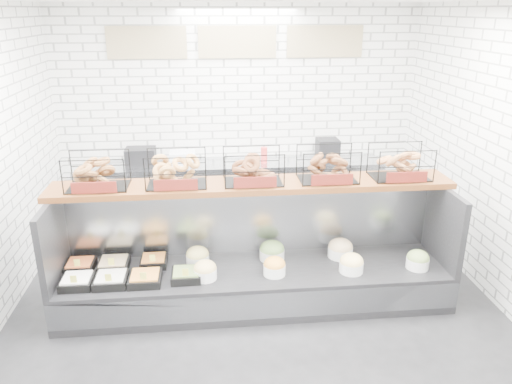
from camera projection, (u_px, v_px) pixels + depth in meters
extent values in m
plane|color=black|center=(258.00, 317.00, 5.02)|extent=(5.50, 5.50, 0.00)
cube|color=white|center=(238.00, 115.00, 7.07)|extent=(5.00, 0.02, 3.00)
cube|color=tan|center=(147.00, 43.00, 6.58)|extent=(1.05, 0.03, 0.42)
cube|color=tan|center=(237.00, 42.00, 6.70)|extent=(1.05, 0.03, 0.42)
cube|color=tan|center=(325.00, 41.00, 6.81)|extent=(1.05, 0.03, 0.42)
cube|color=black|center=(255.00, 284.00, 5.23)|extent=(4.00, 0.90, 0.40)
cube|color=#93969B|center=(260.00, 306.00, 4.82)|extent=(4.00, 0.03, 0.28)
cube|color=#93969B|center=(252.00, 217.00, 5.41)|extent=(4.00, 0.08, 0.80)
cube|color=black|center=(54.00, 241.00, 4.84)|extent=(0.06, 0.90, 0.80)
cube|color=black|center=(443.00, 224.00, 5.21)|extent=(0.06, 0.90, 0.80)
cube|color=black|center=(77.00, 282.00, 4.81)|extent=(0.30, 0.30, 0.08)
cube|color=white|center=(77.00, 279.00, 4.80)|extent=(0.26, 0.26, 0.04)
cube|color=#DCD64C|center=(73.00, 279.00, 4.68)|extent=(0.06, 0.01, 0.08)
cube|color=black|center=(80.00, 266.00, 5.11)|extent=(0.28, 0.28, 0.08)
cube|color=orange|center=(80.00, 263.00, 5.10)|extent=(0.24, 0.24, 0.04)
cube|color=#DCD64C|center=(77.00, 263.00, 4.99)|extent=(0.06, 0.01, 0.08)
cube|color=black|center=(111.00, 280.00, 4.84)|extent=(0.31, 0.31, 0.08)
cube|color=silver|center=(111.00, 277.00, 4.83)|extent=(0.27, 0.27, 0.04)
cube|color=#DCD64C|center=(108.00, 278.00, 4.71)|extent=(0.06, 0.01, 0.08)
cube|color=black|center=(114.00, 265.00, 5.14)|extent=(0.31, 0.31, 0.08)
cube|color=tan|center=(114.00, 262.00, 5.13)|extent=(0.26, 0.26, 0.04)
cube|color=#DCD64C|center=(111.00, 262.00, 5.01)|extent=(0.06, 0.01, 0.08)
cube|color=black|center=(145.00, 279.00, 4.87)|extent=(0.31, 0.31, 0.08)
cube|color=orange|center=(145.00, 276.00, 4.86)|extent=(0.26, 0.26, 0.04)
cube|color=#DCD64C|center=(143.00, 276.00, 4.74)|extent=(0.06, 0.01, 0.08)
cube|color=black|center=(154.00, 262.00, 5.20)|extent=(0.27, 0.27, 0.08)
cube|color=orange|center=(154.00, 259.00, 5.19)|extent=(0.23, 0.23, 0.04)
cube|color=#DCD64C|center=(152.00, 258.00, 5.08)|extent=(0.06, 0.01, 0.08)
cube|color=black|center=(186.00, 275.00, 4.93)|extent=(0.29, 0.29, 0.08)
cube|color=olive|center=(186.00, 272.00, 4.92)|extent=(0.25, 0.25, 0.04)
cube|color=#DCD64C|center=(185.00, 272.00, 4.81)|extent=(0.06, 0.01, 0.08)
cylinder|color=white|center=(205.00, 273.00, 4.94)|extent=(0.23, 0.23, 0.11)
ellipsoid|color=#D8B96E|center=(205.00, 268.00, 4.92)|extent=(0.23, 0.23, 0.16)
cylinder|color=white|center=(198.00, 259.00, 5.22)|extent=(0.24, 0.24, 0.11)
ellipsoid|color=#CDBD68|center=(198.00, 254.00, 5.20)|extent=(0.24, 0.24, 0.17)
cylinder|color=white|center=(274.00, 269.00, 5.01)|extent=(0.22, 0.22, 0.11)
ellipsoid|color=orange|center=(274.00, 264.00, 4.99)|extent=(0.22, 0.22, 0.15)
cylinder|color=white|center=(272.00, 254.00, 5.33)|extent=(0.27, 0.27, 0.11)
ellipsoid|color=#6A8F49|center=(272.00, 249.00, 5.31)|extent=(0.26, 0.26, 0.18)
cylinder|color=white|center=(351.00, 267.00, 5.07)|extent=(0.24, 0.24, 0.11)
ellipsoid|color=#F8D47E|center=(352.00, 261.00, 5.05)|extent=(0.24, 0.24, 0.17)
cylinder|color=white|center=(340.00, 252.00, 5.38)|extent=(0.27, 0.27, 0.11)
ellipsoid|color=tan|center=(341.00, 247.00, 5.36)|extent=(0.26, 0.26, 0.18)
cylinder|color=white|center=(417.00, 263.00, 5.14)|extent=(0.23, 0.23, 0.11)
ellipsoid|color=#7D984D|center=(418.00, 258.00, 5.12)|extent=(0.23, 0.23, 0.16)
cube|color=#4D2610|center=(253.00, 185.00, 5.08)|extent=(4.10, 0.50, 0.06)
cube|color=black|center=(97.00, 171.00, 4.87)|extent=(0.60, 0.38, 0.34)
cube|color=#5A1710|center=(94.00, 188.00, 4.71)|extent=(0.42, 0.02, 0.11)
cube|color=black|center=(176.00, 169.00, 4.94)|extent=(0.60, 0.38, 0.34)
cube|color=#5A1710|center=(176.00, 185.00, 4.79)|extent=(0.42, 0.02, 0.11)
cube|color=black|center=(253.00, 166.00, 5.01)|extent=(0.60, 0.38, 0.34)
cube|color=#5A1710|center=(255.00, 182.00, 4.86)|extent=(0.42, 0.02, 0.11)
cube|color=black|center=(328.00, 164.00, 5.09)|extent=(0.60, 0.38, 0.34)
cube|color=#5A1710|center=(332.00, 180.00, 4.93)|extent=(0.42, 0.02, 0.11)
cube|color=black|center=(400.00, 162.00, 5.16)|extent=(0.60, 0.38, 0.34)
cube|color=#5A1710|center=(407.00, 177.00, 5.00)|extent=(0.42, 0.02, 0.11)
cube|color=#93969B|center=(240.00, 192.00, 7.13)|extent=(4.00, 0.60, 0.90)
cube|color=black|center=(141.00, 157.00, 6.81)|extent=(0.40, 0.30, 0.24)
cube|color=silver|center=(183.00, 158.00, 6.86)|extent=(0.35, 0.28, 0.18)
cylinder|color=#E03A38|center=(264.00, 155.00, 6.92)|extent=(0.09, 0.09, 0.22)
cube|color=black|center=(327.00, 150.00, 7.04)|extent=(0.30, 0.30, 0.30)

